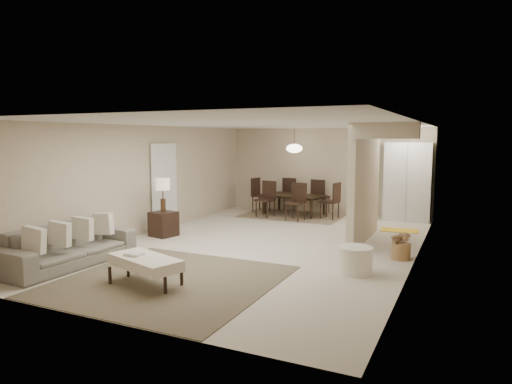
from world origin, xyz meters
The scene contains 22 objects.
floor centered at (0.00, 0.00, 0.00)m, with size 9.00×9.00×0.00m, color beige.
ceiling centered at (0.00, 0.00, 2.50)m, with size 9.00×9.00×0.00m, color white.
back_wall centered at (0.00, 4.50, 1.25)m, with size 6.00×6.00×0.00m, color #C0AC91.
left_wall centered at (-3.00, 0.00, 1.25)m, with size 9.00×9.00×0.00m, color #C0AC91.
right_wall centered at (3.00, 0.00, 1.25)m, with size 9.00×9.00×0.00m, color #C0AC91.
partition centered at (1.80, 1.25, 1.25)m, with size 0.15×2.50×2.50m, color #C0AC91.
doorway centered at (-2.97, 0.60, 1.02)m, with size 0.04×0.90×2.04m, color black.
pantry_cabinet centered at (2.35, 4.15, 1.05)m, with size 1.20×0.55×2.10m, color silver.
flush_light centered at (2.30, 3.20, 2.46)m, with size 0.44×0.44×0.05m, color white.
living_rug centered at (-0.34, -2.89, 0.01)m, with size 3.20×3.20×0.01m, color brown.
sofa centered at (-2.45, -2.89, 0.35)m, with size 0.94×2.40×0.70m, color slate.
ottoman_bench centered at (-0.54, -3.19, 0.35)m, with size 1.34×0.92×0.44m.
side_table centered at (-2.40, -0.21, 0.28)m, with size 0.51×0.51×0.56m, color black.
table_lamp centered at (-2.40, -0.21, 1.12)m, with size 0.32×0.32×0.76m.
round_pouf centered at (2.20, -1.24, 0.22)m, with size 0.57×0.57×0.44m, color silver.
wicker_basket centered at (2.75, 0.00, 0.15)m, with size 0.35×0.35×0.30m, color #906139.
dining_rug centered at (-0.72, 3.70, 0.01)m, with size 2.80×2.10×0.01m, color #8C7556.
dining_table centered at (-0.72, 3.70, 0.30)m, with size 1.68×0.94×0.59m, color black.
dining_chairs centered at (-0.72, 3.70, 0.51)m, with size 2.75×2.17×1.01m.
vase centered at (-0.72, 3.70, 0.66)m, with size 0.13×0.13×0.13m, color white.
yellow_mat centered at (2.37, 2.70, 0.01)m, with size 0.87×0.53×0.01m, color yellow.
pendant_light centered at (-0.72, 3.70, 1.92)m, with size 0.46×0.46×0.71m.
Camera 1 is at (3.81, -8.53, 2.21)m, focal length 32.00 mm.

